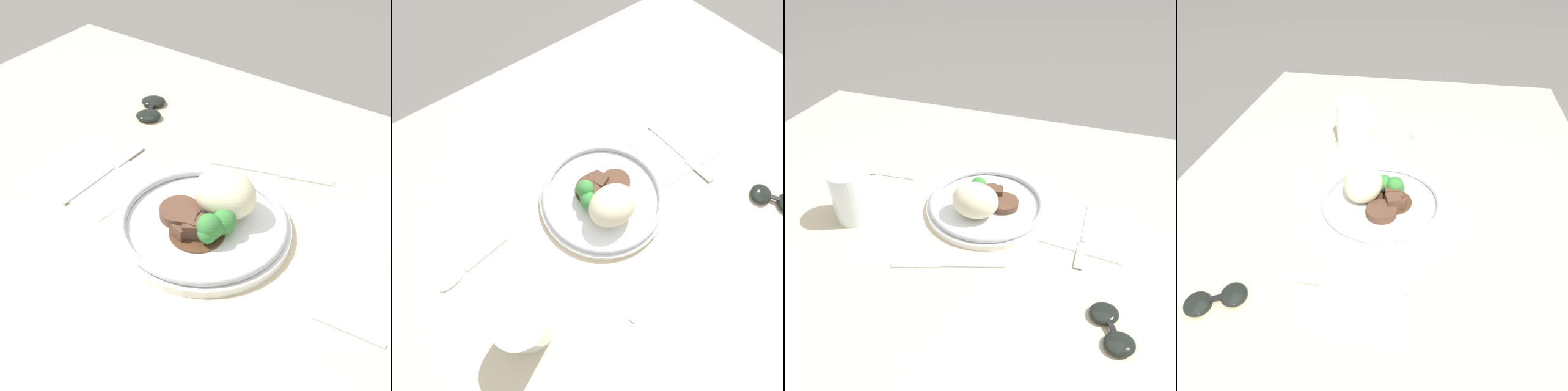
{
  "view_description": "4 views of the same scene",
  "coord_description": "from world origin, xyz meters",
  "views": [
    {
      "loc": [
        0.32,
        -0.49,
        0.6
      ],
      "look_at": [
        -0.05,
        0.02,
        0.08
      ],
      "focal_mm": 50.0,
      "sensor_mm": 36.0,
      "label": 1
    },
    {
      "loc": [
        0.19,
        0.21,
        0.62
      ],
      "look_at": [
        0.01,
        -0.01,
        0.07
      ],
      "focal_mm": 28.0,
      "sensor_mm": 36.0,
      "label": 2
    },
    {
      "loc": [
        -0.22,
        0.62,
        0.57
      ],
      "look_at": [
        0.0,
        -0.01,
        0.07
      ],
      "focal_mm": 35.0,
      "sensor_mm": 36.0,
      "label": 3
    },
    {
      "loc": [
        -0.63,
        -0.08,
        0.55
      ],
      "look_at": [
        -0.02,
        0.02,
        0.08
      ],
      "focal_mm": 35.0,
      "sensor_mm": 36.0,
      "label": 4
    }
  ],
  "objects": [
    {
      "name": "knife",
      "position": [
        0.0,
        0.19,
        0.05
      ],
      "size": [
        0.2,
        0.07,
        0.0
      ],
      "rotation": [
        0.0,
        0.0,
        0.32
      ],
      "color": "#ADADB2",
      "rests_on": "dining_table"
    },
    {
      "name": "spoon",
      "position": [
        0.29,
        -0.04,
        0.05
      ],
      "size": [
        0.15,
        0.03,
        0.01
      ],
      "rotation": [
        0.0,
        0.0,
        0.09
      ],
      "color": "#ADADB2",
      "rests_on": "dining_table"
    },
    {
      "name": "fork",
      "position": [
        -0.23,
        0.04,
        0.05
      ],
      "size": [
        0.02,
        0.19,
        0.0
      ],
      "rotation": [
        0.0,
        0.0,
        1.57
      ],
      "color": "#ADADB2",
      "rests_on": "napkin"
    },
    {
      "name": "dining_table",
      "position": [
        0.0,
        0.0,
        0.02
      ],
      "size": [
        1.42,
        0.95,
        0.04
      ],
      "color": "beige",
      "rests_on": "ground"
    },
    {
      "name": "plate",
      "position": [
        -0.01,
        0.01,
        0.07
      ],
      "size": [
        0.26,
        0.26,
        0.09
      ],
      "color": "white",
      "rests_on": "dining_table"
    },
    {
      "name": "sunglasses",
      "position": [
        -0.3,
        0.22,
        0.05
      ],
      "size": [
        0.09,
        0.11,
        0.01
      ],
      "rotation": [
        0.0,
        0.0,
        0.5
      ],
      "color": "black",
      "rests_on": "dining_table"
    },
    {
      "name": "juice_glass",
      "position": [
        0.24,
        0.11,
        0.1
      ],
      "size": [
        0.08,
        0.08,
        0.11
      ],
      "color": "#F4AD19",
      "rests_on": "dining_table"
    },
    {
      "name": "napkin",
      "position": [
        -0.23,
        -0.0,
        0.05
      ],
      "size": [
        0.17,
        0.15,
        0.0
      ],
      "color": "white",
      "rests_on": "dining_table"
    },
    {
      "name": "ground_plane",
      "position": [
        0.0,
        0.0,
        0.0
      ],
      "size": [
        8.0,
        8.0,
        0.0
      ],
      "primitive_type": "plane",
      "color": "#5B5651"
    }
  ]
}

